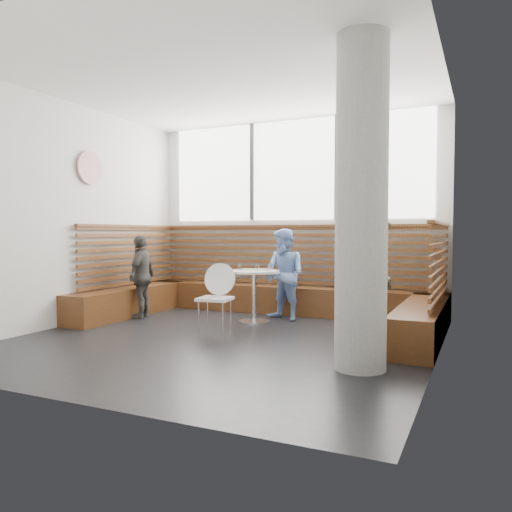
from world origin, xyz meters
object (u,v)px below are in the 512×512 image
at_px(concrete_column, 361,204).
at_px(cafe_table, 254,285).
at_px(cafe_chair, 217,292).
at_px(child_left, 142,276).
at_px(adult_man, 369,270).
at_px(child_back, 285,274).

height_order(concrete_column, cafe_table, concrete_column).
bearing_deg(cafe_chair, child_left, 156.20).
bearing_deg(cafe_chair, adult_man, 17.55).
xyz_separation_m(concrete_column, child_back, (-1.67, 2.25, -0.91)).
relative_size(cafe_table, adult_man, 0.47).
xyz_separation_m(cafe_chair, child_left, (-1.62, 0.47, 0.11)).
bearing_deg(child_left, cafe_table, 87.57).
bearing_deg(adult_man, concrete_column, -152.67).
height_order(adult_man, child_left, adult_man).
distance_m(concrete_column, cafe_chair, 2.64).
height_order(concrete_column, child_left, concrete_column).
xyz_separation_m(concrete_column, cafe_table, (-2.00, 1.87, -1.05)).
bearing_deg(child_left, child_back, 95.76).
distance_m(cafe_table, child_back, 0.53).
height_order(cafe_table, adult_man, adult_man).
xyz_separation_m(child_back, child_left, (-2.12, -0.72, -0.05)).
height_order(cafe_table, child_left, child_left).
relative_size(cafe_chair, adult_man, 0.55).
xyz_separation_m(concrete_column, child_left, (-3.79, 1.53, -0.96)).
xyz_separation_m(cafe_table, child_back, (0.33, 0.39, 0.14)).
bearing_deg(cafe_table, cafe_chair, -102.01).
distance_m(concrete_column, cafe_table, 2.93).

